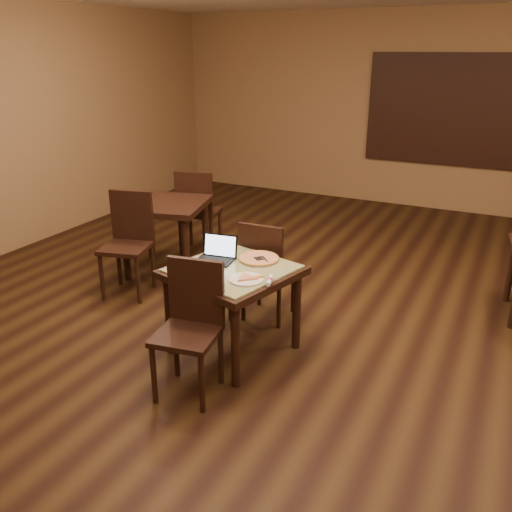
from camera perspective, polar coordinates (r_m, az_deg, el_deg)
The scene contains 16 objects.
ground at distance 4.86m, azimuth 2.46°, elevation -8.99°, with size 10.00×10.00×0.00m, color black.
wall_back at distance 9.06m, azimuth 16.11°, elevation 14.41°, with size 8.00×0.02×3.00m, color olive.
mural at distance 8.94m, azimuth 19.32°, elevation 14.31°, with size 2.34×0.05×1.64m.
tiled_table at distance 4.45m, azimuth -2.46°, elevation -2.44°, with size 1.12×1.12×0.76m.
chair_main_near at distance 4.03m, azimuth -6.84°, elevation -6.70°, with size 0.50×0.50×1.01m.
chair_main_far at distance 5.00m, azimuth 0.98°, elevation -1.06°, with size 0.44×0.44×0.98m.
laptop at distance 4.56m, azimuth -4.10°, elevation 0.25°, with size 0.33×0.27×0.20m.
plate at distance 4.17m, azimuth -1.02°, elevation -2.47°, with size 0.27×0.27×0.01m, color white.
pizza_slice at distance 4.16m, azimuth -1.02°, elevation -2.29°, with size 0.19×0.19×0.02m, color beige, non-canonical shape.
pizza_pan at distance 4.56m, azimuth 0.29°, elevation -0.40°, with size 0.34×0.34×0.01m, color silver.
pizza_whole at distance 4.55m, azimuth 0.29°, elevation -0.24°, with size 0.34×0.34×0.02m.
spatula at distance 4.52m, azimuth 0.41°, elevation -0.26°, with size 0.09×0.21×0.01m, color silver.
napkin_roll at distance 4.12m, azimuth 1.46°, elevation -2.59°, with size 0.08×0.17×0.04m.
other_table_b at distance 6.19m, azimuth -9.50°, elevation 4.39°, with size 1.07×1.07×0.82m.
other_table_b_chair_near at distance 5.76m, azimuth -13.22°, elevation 1.97°, with size 0.56×0.56×1.07m.
other_table_b_chair_far at distance 6.70m, azimuth -6.20°, elevation 5.09°, with size 0.56×0.56×1.07m.
Camera 1 is at (1.69, -3.85, 2.44)m, focal length 38.00 mm.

